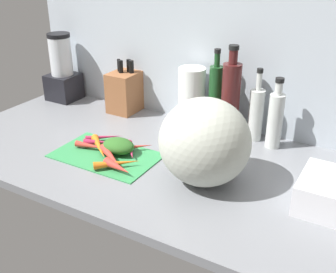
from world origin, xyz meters
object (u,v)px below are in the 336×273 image
(bottle_2, at_px, (256,113))
(paper_towel_roll, at_px, (191,98))
(bottle_3, at_px, (275,119))
(carrot_6, at_px, (118,167))
(knife_block, at_px, (126,91))
(carrot_3, at_px, (131,150))
(carrot_8, at_px, (92,146))
(carrot_7, at_px, (98,142))
(cutting_board, at_px, (106,155))
(bottle_0, at_px, (215,98))
(carrot_1, at_px, (117,163))
(carrot_0, at_px, (131,147))
(carrot_4, at_px, (104,137))
(carrot_9, at_px, (112,157))
(carrot_2, at_px, (99,147))
(blender_appliance, at_px, (62,72))
(carrot_5, at_px, (122,148))
(bottle_1, at_px, (230,100))
(winter_squash, at_px, (205,142))

(bottle_2, bearing_deg, paper_towel_roll, -176.27)
(bottle_3, bearing_deg, paper_towel_roll, 178.23)
(carrot_6, height_order, bottle_2, bottle_2)
(knife_block, distance_m, paper_towel_roll, 0.34)
(knife_block, relative_size, bottle_2, 0.82)
(carrot_3, height_order, carrot_8, carrot_3)
(paper_towel_roll, bearing_deg, carrot_7, -121.55)
(cutting_board, xyz_separation_m, bottle_0, (0.25, 0.40, 0.14))
(bottle_0, bearing_deg, cutting_board, -122.11)
(carrot_1, bearing_deg, bottle_3, 46.65)
(knife_block, distance_m, bottle_2, 0.61)
(carrot_6, height_order, knife_block, knife_block)
(carrot_0, height_order, carrot_7, carrot_7)
(paper_towel_roll, bearing_deg, bottle_2, 3.73)
(carrot_4, distance_m, carrot_6, 0.26)
(carrot_0, bearing_deg, carrot_9, -96.22)
(carrot_2, height_order, blender_appliance, blender_appliance)
(carrot_6, xyz_separation_m, paper_towel_roll, (0.03, 0.47, 0.10))
(carrot_5, relative_size, blender_appliance, 0.47)
(carrot_2, bearing_deg, carrot_6, -30.99)
(paper_towel_roll, bearing_deg, bottle_1, -6.29)
(knife_block, bearing_deg, carrot_4, -70.06)
(carrot_8, height_order, blender_appliance, blender_appliance)
(bottle_0, relative_size, bottle_3, 1.25)
(carrot_3, height_order, knife_block, knife_block)
(carrot_7, bearing_deg, carrot_1, -30.67)
(carrot_3, xyz_separation_m, bottle_0, (0.17, 0.35, 0.12))
(carrot_6, distance_m, paper_towel_roll, 0.48)
(carrot_5, distance_m, bottle_2, 0.53)
(cutting_board, xyz_separation_m, winter_squash, (0.38, 0.02, 0.14))
(carrot_4, bearing_deg, bottle_3, 26.32)
(blender_appliance, bearing_deg, carrot_6, -34.82)
(bottle_3, bearing_deg, knife_block, 177.66)
(paper_towel_roll, bearing_deg, carrot_5, -108.16)
(carrot_9, distance_m, bottle_0, 0.49)
(carrot_5, relative_size, carrot_8, 1.14)
(knife_block, relative_size, bottle_3, 0.87)
(carrot_2, relative_size, bottle_3, 0.64)
(carrot_4, bearing_deg, paper_towel_roll, 52.65)
(cutting_board, relative_size, bottle_3, 1.39)
(carrot_6, distance_m, carrot_7, 0.22)
(carrot_7, bearing_deg, carrot_5, 7.30)
(carrot_3, bearing_deg, cutting_board, -148.91)
(carrot_5, relative_size, carrot_6, 1.32)
(carrot_3, xyz_separation_m, winter_squash, (0.30, -0.02, 0.12))
(carrot_1, height_order, bottle_2, bottle_2)
(carrot_2, xyz_separation_m, carrot_5, (0.07, 0.04, -0.00))
(bottle_1, xyz_separation_m, bottle_2, (0.09, 0.04, -0.05))
(carrot_8, relative_size, blender_appliance, 0.41)
(carrot_1, bearing_deg, carrot_8, 159.19)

